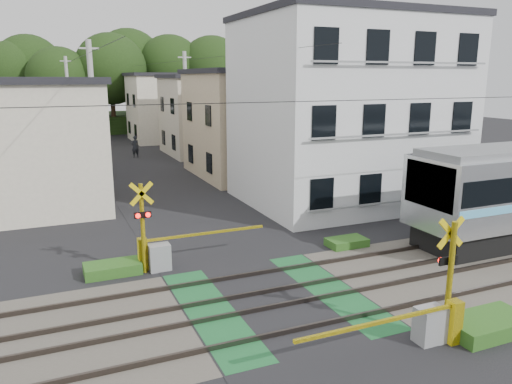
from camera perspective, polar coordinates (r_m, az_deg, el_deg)
name	(u,v)px	position (r m, az deg, el deg)	size (l,w,h in m)	color
ground	(273,300)	(14.78, 1.98, -12.27)	(120.00, 120.00, 0.00)	black
track_bed	(273,299)	(14.77, 1.98, -12.14)	(120.00, 120.00, 0.14)	#47423A
crossing_signal_near	(435,315)	(13.09, 19.79, -13.14)	(4.74, 0.65, 3.09)	yellow
crossing_signal_far	(156,250)	(16.99, -11.33, -6.49)	(4.74, 0.65, 3.09)	yellow
apartment_block	(347,110)	(25.89, 10.31, 9.16)	(10.20, 8.36, 9.30)	silver
houses_row	(129,119)	(38.59, -14.36, 8.08)	(22.07, 31.35, 6.80)	beige
tree_hill	(103,81)	(60.89, -17.04, 12.04)	(40.00, 13.39, 11.93)	#1B3110
catenary	(443,161)	(17.06, 20.64, 3.36)	(60.00, 5.04, 7.00)	#2D2D33
utility_poles	(115,111)	(35.47, -15.78, 8.95)	(7.90, 42.00, 8.00)	#A5A5A0
pedestrian	(135,147)	(40.98, -13.65, 5.04)	(0.64, 0.42, 1.74)	#202328
weed_patches	(327,286)	(15.40, 8.16, -10.56)	(10.25, 8.80, 0.40)	#2D5E1E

